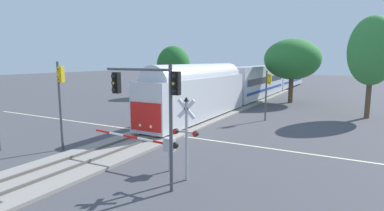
{
  "coord_description": "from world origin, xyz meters",
  "views": [
    {
      "loc": [
        13.62,
        -19.65,
        5.85
      ],
      "look_at": [
        1.29,
        2.76,
        2.0
      ],
      "focal_mm": 28.36,
      "sensor_mm": 36.0,
      "label": 1
    }
  ],
  "objects_px": {
    "crossing_signal_mast": "(186,130)",
    "pine_left_background": "(173,66)",
    "crossing_gate_near": "(159,144)",
    "traffic_signal_far_side": "(268,87)",
    "elm_centre_background": "(292,59)",
    "traffic_signal_near_right": "(152,96)",
    "maple_right_background": "(372,51)",
    "commuter_train": "(258,80)",
    "traffic_signal_median": "(60,92)"
  },
  "relations": [
    {
      "from": "traffic_signal_near_right",
      "to": "elm_centre_background",
      "type": "bearing_deg",
      "value": 90.15
    },
    {
      "from": "traffic_signal_far_side",
      "to": "pine_left_background",
      "type": "height_order",
      "value": "pine_left_background"
    },
    {
      "from": "traffic_signal_near_right",
      "to": "crossing_gate_near",
      "type": "bearing_deg",
      "value": 117.55
    },
    {
      "from": "crossing_gate_near",
      "to": "pine_left_background",
      "type": "distance_m",
      "value": 33.55
    },
    {
      "from": "traffic_signal_median",
      "to": "maple_right_background",
      "type": "xyz_separation_m",
      "value": [
        17.63,
        22.38,
        2.88
      ]
    },
    {
      "from": "crossing_gate_near",
      "to": "crossing_signal_mast",
      "type": "bearing_deg",
      "value": -18.39
    },
    {
      "from": "crossing_signal_mast",
      "to": "traffic_signal_far_side",
      "type": "distance_m",
      "value": 16.59
    },
    {
      "from": "crossing_signal_mast",
      "to": "traffic_signal_near_right",
      "type": "xyz_separation_m",
      "value": [
        -0.94,
        -1.43,
        1.74
      ]
    },
    {
      "from": "traffic_signal_median",
      "to": "traffic_signal_near_right",
      "type": "relative_size",
      "value": 1.01
    },
    {
      "from": "commuter_train",
      "to": "crossing_signal_mast",
      "type": "xyz_separation_m",
      "value": [
        6.54,
        -33.58,
        -0.22
      ]
    },
    {
      "from": "crossing_signal_mast",
      "to": "pine_left_background",
      "type": "relative_size",
      "value": 0.51
    },
    {
      "from": "elm_centre_background",
      "to": "traffic_signal_near_right",
      "type": "bearing_deg",
      "value": -89.85
    },
    {
      "from": "crossing_gate_near",
      "to": "traffic_signal_far_side",
      "type": "relative_size",
      "value": 1.2
    },
    {
      "from": "pine_left_background",
      "to": "crossing_gate_near",
      "type": "bearing_deg",
      "value": -59.08
    },
    {
      "from": "maple_right_background",
      "to": "pine_left_background",
      "type": "relative_size",
      "value": 1.26
    },
    {
      "from": "crossing_gate_near",
      "to": "elm_centre_background",
      "type": "xyz_separation_m",
      "value": [
        1.02,
        30.07,
        4.53
      ]
    },
    {
      "from": "commuter_train",
      "to": "traffic_signal_far_side",
      "type": "xyz_separation_m",
      "value": [
        6.03,
        -17.01,
        0.53
      ]
    },
    {
      "from": "crossing_gate_near",
      "to": "traffic_signal_far_side",
      "type": "xyz_separation_m",
      "value": [
        1.54,
        15.89,
        1.85
      ]
    },
    {
      "from": "commuter_train",
      "to": "maple_right_background",
      "type": "distance_m",
      "value": 18.52
    },
    {
      "from": "crossing_signal_mast",
      "to": "elm_centre_background",
      "type": "relative_size",
      "value": 0.47
    },
    {
      "from": "crossing_signal_mast",
      "to": "pine_left_background",
      "type": "xyz_separation_m",
      "value": [
        -19.19,
        29.3,
        2.44
      ]
    },
    {
      "from": "traffic_signal_far_side",
      "to": "elm_centre_background",
      "type": "height_order",
      "value": "elm_centre_background"
    },
    {
      "from": "traffic_signal_near_right",
      "to": "pine_left_background",
      "type": "bearing_deg",
      "value": 120.7
    },
    {
      "from": "traffic_signal_near_right",
      "to": "traffic_signal_median",
      "type": "bearing_deg",
      "value": 167.2
    },
    {
      "from": "crossing_gate_near",
      "to": "pine_left_background",
      "type": "bearing_deg",
      "value": 120.92
    },
    {
      "from": "pine_left_background",
      "to": "crossing_signal_mast",
      "type": "bearing_deg",
      "value": -56.78
    },
    {
      "from": "elm_centre_background",
      "to": "crossing_gate_near",
      "type": "bearing_deg",
      "value": -91.94
    },
    {
      "from": "traffic_signal_near_right",
      "to": "pine_left_background",
      "type": "distance_m",
      "value": 35.75
    },
    {
      "from": "traffic_signal_far_side",
      "to": "elm_centre_background",
      "type": "bearing_deg",
      "value": 92.09
    },
    {
      "from": "commuter_train",
      "to": "crossing_gate_near",
      "type": "xyz_separation_m",
      "value": [
        4.49,
        -32.9,
        -1.32
      ]
    },
    {
      "from": "crossing_signal_mast",
      "to": "traffic_signal_median",
      "type": "relative_size",
      "value": 0.72
    },
    {
      "from": "traffic_signal_far_side",
      "to": "elm_centre_background",
      "type": "relative_size",
      "value": 0.56
    },
    {
      "from": "pine_left_background",
      "to": "traffic_signal_median",
      "type": "bearing_deg",
      "value": -71.52
    },
    {
      "from": "traffic_signal_far_side",
      "to": "maple_right_background",
      "type": "bearing_deg",
      "value": 36.49
    },
    {
      "from": "traffic_signal_median",
      "to": "crossing_signal_mast",
      "type": "bearing_deg",
      "value": -3.14
    },
    {
      "from": "traffic_signal_far_side",
      "to": "crossing_gate_near",
      "type": "bearing_deg",
      "value": -95.53
    },
    {
      "from": "traffic_signal_far_side",
      "to": "traffic_signal_near_right",
      "type": "xyz_separation_m",
      "value": [
        -0.43,
        -18.0,
        1.0
      ]
    },
    {
      "from": "traffic_signal_near_right",
      "to": "maple_right_background",
      "type": "distance_m",
      "value": 26.06
    },
    {
      "from": "commuter_train",
      "to": "crossing_signal_mast",
      "type": "height_order",
      "value": "commuter_train"
    },
    {
      "from": "traffic_signal_median",
      "to": "pine_left_background",
      "type": "relative_size",
      "value": 0.71
    },
    {
      "from": "maple_right_background",
      "to": "pine_left_background",
      "type": "xyz_separation_m",
      "value": [
        -27.24,
        6.4,
        -1.77
      ]
    },
    {
      "from": "traffic_signal_median",
      "to": "traffic_signal_near_right",
      "type": "height_order",
      "value": "traffic_signal_median"
    },
    {
      "from": "crossing_signal_mast",
      "to": "pine_left_background",
      "type": "bearing_deg",
      "value": 123.22
    },
    {
      "from": "elm_centre_background",
      "to": "pine_left_background",
      "type": "relative_size",
      "value": 1.08
    },
    {
      "from": "crossing_gate_near",
      "to": "traffic_signal_far_side",
      "type": "distance_m",
      "value": 16.07
    },
    {
      "from": "traffic_signal_median",
      "to": "elm_centre_background",
      "type": "height_order",
      "value": "elm_centre_background"
    },
    {
      "from": "traffic_signal_median",
      "to": "traffic_signal_far_side",
      "type": "bearing_deg",
      "value": 60.53
    },
    {
      "from": "crossing_gate_near",
      "to": "maple_right_background",
      "type": "height_order",
      "value": "maple_right_background"
    },
    {
      "from": "crossing_gate_near",
      "to": "traffic_signal_near_right",
      "type": "bearing_deg",
      "value": -62.45
    },
    {
      "from": "traffic_signal_near_right",
      "to": "pine_left_background",
      "type": "xyz_separation_m",
      "value": [
        -18.24,
        30.73,
        0.7
      ]
    }
  ]
}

